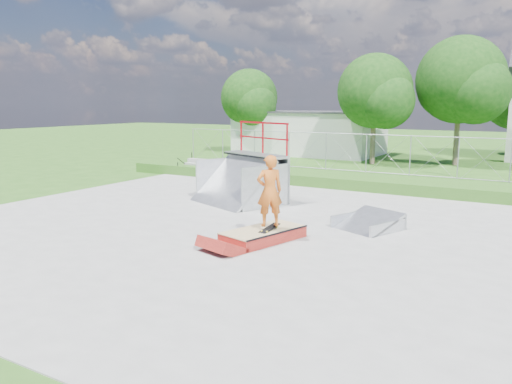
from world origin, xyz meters
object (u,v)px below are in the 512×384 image
Objects in this scene: quarter_pipe at (238,164)px; flat_bank_ramp at (368,222)px; grind_box at (263,235)px; skater at (270,193)px.

flat_bank_ramp is (5.45, -1.44, -1.25)m from quarter_pipe.
skater is (0.18, -0.00, 1.17)m from grind_box.
quarter_pipe is 1.79× the size of flat_bank_ramp.
quarter_pipe is at bearing -172.15° from flat_bank_ramp.
skater reaches higher than grind_box.
quarter_pipe reaches higher than flat_bank_ramp.
flat_bank_ramp is at bearing 6.58° from quarter_pipe.
quarter_pipe is 1.56× the size of skater.
skater is (-1.85, -2.69, 1.11)m from flat_bank_ramp.
grind_box is at bearing -104.55° from flat_bank_ramp.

